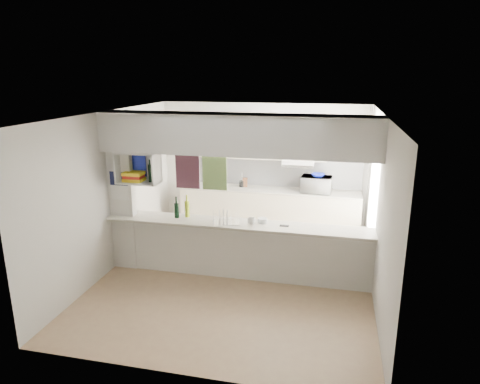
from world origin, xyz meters
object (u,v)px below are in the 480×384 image
(dish_rack, at_px, (226,217))
(bowl, at_px, (318,175))
(microwave, at_px, (316,184))
(wine_bottles, at_px, (182,209))

(dish_rack, bearing_deg, bowl, 40.39)
(microwave, distance_m, bowl, 0.20)
(microwave, distance_m, wine_bottles, 2.85)
(dish_rack, bearing_deg, wine_bottles, 154.72)
(wine_bottles, bearing_deg, microwave, 44.32)
(bowl, xyz_separation_m, wine_bottles, (-2.06, -1.95, -0.22))
(wine_bottles, bearing_deg, dish_rack, -8.01)
(microwave, height_order, dish_rack, microwave)
(microwave, xyz_separation_m, bowl, (0.02, -0.03, 0.19))
(microwave, distance_m, dish_rack, 2.46)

